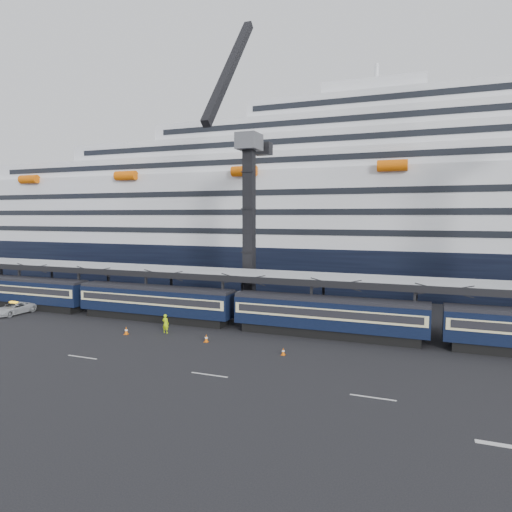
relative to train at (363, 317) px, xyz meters
The scene contains 10 objects.
ground 11.25m from the train, 65.06° to the right, with size 260.00×260.00×0.00m, color black.
train is the anchor object (origin of this frame).
canopy 6.85m from the train, 40.71° to the left, with size 130.00×6.25×5.53m.
cruise_ship 37.56m from the train, 84.34° to the left, with size 214.09×28.84×34.00m.
crane_dark_near 20.10m from the train, 150.76° to the left, with size 4.50×17.75×35.08m.
pickup_truck 41.28m from the train, behind, with size 2.37×5.14×1.43m, color #ADB0B4.
worker 19.66m from the train, 166.38° to the right, with size 0.72×0.47×1.96m, color #B1DE0B.
traffic_cone_b 23.50m from the train, 164.00° to the right, with size 0.41×0.41×0.82m.
traffic_cone_c 15.09m from the train, 156.07° to the right, with size 0.39×0.39×0.78m.
traffic_cone_d 9.45m from the train, 127.62° to the right, with size 0.34×0.34×0.67m.
Camera 1 is at (1.22, -33.86, 11.93)m, focal length 32.00 mm.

